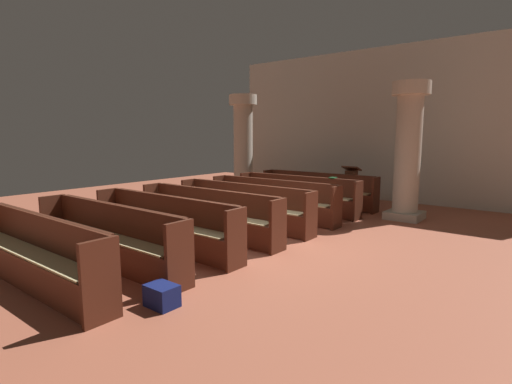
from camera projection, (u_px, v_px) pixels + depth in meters
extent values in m
plane|color=#AD5B42|center=(254.00, 241.00, 7.36)|extent=(19.20, 19.20, 0.00)
cube|color=beige|center=(381.00, 125.00, 11.76)|extent=(10.00, 0.16, 4.50)
cube|color=#562819|center=(317.00, 191.00, 10.91)|extent=(3.30, 0.38, 0.05)
cube|color=#562819|center=(320.00, 181.00, 11.00)|extent=(3.30, 0.04, 0.46)
cube|color=#492215|center=(321.00, 173.00, 11.01)|extent=(3.16, 0.06, 0.02)
cube|color=#4E2416|center=(268.00, 185.00, 11.94)|extent=(0.06, 0.44, 0.91)
cube|color=#4E2416|center=(376.00, 195.00, 9.88)|extent=(0.06, 0.44, 0.91)
cube|color=#522618|center=(314.00, 199.00, 10.81)|extent=(3.30, 0.03, 0.38)
cube|color=#D1BC84|center=(317.00, 189.00, 10.89)|extent=(3.03, 0.32, 0.03)
cube|color=#562819|center=(296.00, 195.00, 10.08)|extent=(3.30, 0.38, 0.05)
cube|color=#562819|center=(300.00, 185.00, 10.18)|extent=(3.30, 0.04, 0.46)
cube|color=#492215|center=(301.00, 176.00, 10.18)|extent=(3.16, 0.06, 0.02)
cube|color=#4E2416|center=(246.00, 189.00, 11.11)|extent=(0.06, 0.44, 0.91)
cube|color=#4E2416|center=(358.00, 201.00, 9.05)|extent=(0.06, 0.44, 0.91)
cube|color=#522618|center=(292.00, 204.00, 9.98)|extent=(3.30, 0.03, 0.38)
cube|color=#D1BC84|center=(296.00, 194.00, 10.06)|extent=(3.03, 0.32, 0.03)
cube|color=#562819|center=(272.00, 201.00, 9.25)|extent=(3.30, 0.38, 0.05)
cube|color=#562819|center=(276.00, 189.00, 9.35)|extent=(3.30, 0.04, 0.46)
cube|color=#492215|center=(277.00, 180.00, 9.35)|extent=(3.16, 0.06, 0.02)
cube|color=#4E2416|center=(220.00, 193.00, 10.28)|extent=(0.06, 0.44, 0.91)
cube|color=#4E2416|center=(337.00, 208.00, 8.22)|extent=(0.06, 0.44, 0.91)
cube|color=#522618|center=(267.00, 211.00, 9.15)|extent=(3.30, 0.03, 0.38)
cube|color=#D1BC84|center=(271.00, 199.00, 9.23)|extent=(3.03, 0.32, 0.03)
cube|color=#562819|center=(243.00, 207.00, 8.43)|extent=(3.30, 0.38, 0.05)
cube|color=#562819|center=(247.00, 195.00, 8.52)|extent=(3.30, 0.04, 0.46)
cube|color=#492215|center=(249.00, 184.00, 8.52)|extent=(3.16, 0.06, 0.02)
cube|color=#4E2416|center=(189.00, 198.00, 9.45)|extent=(0.06, 0.44, 0.91)
cube|color=#4E2416|center=(311.00, 216.00, 7.39)|extent=(0.06, 0.44, 0.91)
cube|color=#522618|center=(237.00, 218.00, 8.32)|extent=(3.30, 0.03, 0.38)
cube|color=#D1BC84|center=(242.00, 206.00, 8.40)|extent=(3.03, 0.32, 0.03)
cube|color=#562819|center=(207.00, 215.00, 7.60)|extent=(3.30, 0.38, 0.05)
cube|color=#562819|center=(213.00, 201.00, 7.69)|extent=(3.30, 0.04, 0.46)
cube|color=#492215|center=(214.00, 190.00, 7.70)|extent=(3.16, 0.06, 0.02)
cube|color=#4E2416|center=(153.00, 204.00, 8.62)|extent=(0.06, 0.44, 0.91)
cube|color=#4E2416|center=(278.00, 226.00, 6.56)|extent=(0.06, 0.44, 0.91)
cube|color=#522618|center=(201.00, 228.00, 7.49)|extent=(3.30, 0.03, 0.38)
cube|color=#D1BC84|center=(206.00, 213.00, 7.58)|extent=(3.03, 0.32, 0.03)
cube|color=#562819|center=(163.00, 225.00, 6.77)|extent=(3.30, 0.38, 0.05)
cube|color=#562819|center=(170.00, 209.00, 6.86)|extent=(3.30, 0.04, 0.46)
cube|color=#492215|center=(172.00, 196.00, 6.87)|extent=(3.16, 0.06, 0.02)
cube|color=#4E2416|center=(109.00, 212.00, 7.79)|extent=(0.06, 0.44, 0.91)
cube|color=#4E2416|center=(236.00, 239.00, 5.74)|extent=(0.06, 0.44, 0.91)
cube|color=#522618|center=(155.00, 239.00, 6.66)|extent=(3.30, 0.03, 0.38)
cube|color=#D1BC84|center=(162.00, 223.00, 6.75)|extent=(3.03, 0.32, 0.03)
cube|color=#562819|center=(106.00, 238.00, 5.94)|extent=(3.30, 0.38, 0.05)
cube|color=#562819|center=(115.00, 219.00, 6.03)|extent=(3.30, 0.04, 0.46)
cube|color=#492215|center=(117.00, 205.00, 6.04)|extent=(3.16, 0.06, 0.02)
cube|color=#4E2416|center=(54.00, 221.00, 6.96)|extent=(0.06, 0.44, 0.91)
cube|color=#4E2416|center=(180.00, 257.00, 4.91)|extent=(0.06, 0.44, 0.91)
cube|color=#522618|center=(96.00, 254.00, 5.83)|extent=(3.30, 0.03, 0.38)
cube|color=#D1BC84|center=(105.00, 236.00, 5.92)|extent=(3.03, 0.32, 0.03)
cube|color=#562819|center=(31.00, 254.00, 5.11)|extent=(3.30, 0.38, 0.05)
cube|color=#562819|center=(43.00, 233.00, 5.20)|extent=(3.30, 0.04, 0.46)
cube|color=#492215|center=(45.00, 216.00, 5.21)|extent=(3.16, 0.06, 0.02)
cube|color=#4E2416|center=(101.00, 282.00, 4.08)|extent=(0.06, 0.44, 0.91)
cube|color=#522618|center=(18.00, 274.00, 5.01)|extent=(3.30, 0.03, 0.38)
cube|color=#D1BC84|center=(29.00, 252.00, 5.09)|extent=(3.03, 0.32, 0.03)
cube|color=#B6AD9A|center=(404.00, 215.00, 9.25)|extent=(0.78, 0.78, 0.18)
cylinder|color=beige|center=(408.00, 154.00, 9.04)|extent=(0.58, 0.58, 2.67)
cylinder|color=beige|center=(411.00, 88.00, 8.83)|extent=(0.84, 0.84, 0.30)
cube|color=#B6AD9A|center=(243.00, 195.00, 12.24)|extent=(0.78, 0.78, 0.18)
cylinder|color=beige|center=(243.00, 149.00, 12.03)|extent=(0.58, 0.58, 2.67)
cylinder|color=beige|center=(243.00, 100.00, 11.81)|extent=(0.84, 0.84, 0.30)
cube|color=#562B1A|center=(350.00, 202.00, 11.38)|extent=(0.45, 0.45, 0.06)
cube|color=brown|center=(351.00, 187.00, 11.32)|extent=(0.28, 0.28, 0.95)
cube|color=brown|center=(352.00, 168.00, 11.24)|extent=(0.48, 0.35, 0.15)
cube|color=#194723|center=(333.00, 178.00, 9.61)|extent=(0.14, 0.20, 0.02)
cube|color=navy|center=(162.00, 296.00, 4.54)|extent=(0.36, 0.27, 0.26)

